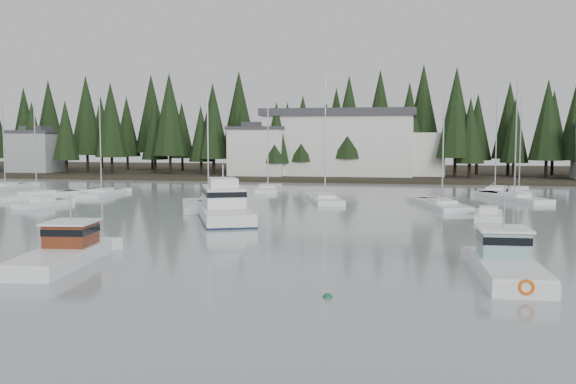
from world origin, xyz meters
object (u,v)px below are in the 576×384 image
(sailboat_13, at_px, (495,192))
(sailboat_6, at_px, (325,201))
(sailboat_10, at_px, (5,189))
(sailboat_5, at_px, (209,207))
(sailboat_11, at_px, (514,200))
(cabin_cruiser_center, at_px, (224,210))
(lobster_boat_teal, at_px, (507,267))
(sailboat_8, at_px, (102,195))
(sailboat_9, at_px, (268,190))
(runabout_1, at_px, (489,217))
(house_west, at_px, (259,150))
(runabout_0, at_px, (42,205))
(harbor_inn, at_px, (352,143))
(sailboat_4, at_px, (519,193))
(lobster_boat_brown, at_px, (60,255))
(house_far_west, at_px, (36,150))
(sailboat_7, at_px, (442,207))
(sailboat_12, at_px, (37,197))

(sailboat_13, bearing_deg, sailboat_6, 141.13)
(sailboat_6, relative_size, sailboat_10, 1.19)
(sailboat_5, xyz_separation_m, sailboat_11, (30.15, 13.49, 0.03))
(cabin_cruiser_center, distance_m, lobster_boat_teal, 27.49)
(sailboat_5, relative_size, sailboat_8, 0.97)
(sailboat_8, bearing_deg, lobster_boat_teal, -135.74)
(sailboat_9, bearing_deg, runabout_1, -143.03)
(house_west, relative_size, runabout_0, 1.53)
(harbor_inn, bearing_deg, house_west, -167.48)
(sailboat_4, relative_size, runabout_1, 2.17)
(lobster_boat_brown, relative_size, sailboat_5, 0.78)
(sailboat_11, bearing_deg, house_far_west, 40.70)
(lobster_boat_brown, xyz_separation_m, runabout_0, (-17.34, 25.75, -0.34))
(house_far_west, relative_size, cabin_cruiser_center, 0.66)
(sailboat_5, relative_size, sailboat_13, 0.91)
(lobster_boat_brown, distance_m, sailboat_7, 39.11)
(sailboat_6, height_order, sailboat_8, sailboat_6)
(lobster_boat_brown, height_order, sailboat_6, sailboat_6)
(harbor_inn, relative_size, sailboat_9, 2.59)
(house_far_west, relative_size, sailboat_6, 0.62)
(sailboat_5, height_order, sailboat_13, sailboat_13)
(house_west, xyz_separation_m, runabout_1, (31.60, -47.26, -4.52))
(house_west, height_order, lobster_boat_brown, house_west)
(house_far_west, bearing_deg, sailboat_8, -48.86)
(sailboat_4, xyz_separation_m, sailboat_6, (-21.74, -14.63, 0.01))
(sailboat_4, bearing_deg, runabout_1, 173.72)
(sailboat_6, bearing_deg, cabin_cruiser_center, 141.29)
(sailboat_5, relative_size, sailboat_11, 0.81)
(cabin_cruiser_center, distance_m, sailboat_11, 33.85)
(runabout_1, bearing_deg, sailboat_6, 60.71)
(cabin_cruiser_center, height_order, sailboat_4, sailboat_4)
(sailboat_4, xyz_separation_m, sailboat_5, (-31.99, -22.63, -0.02))
(house_far_west, relative_size, sailboat_13, 0.69)
(house_far_west, bearing_deg, lobster_boat_brown, -56.59)
(house_west, xyz_separation_m, lobster_boat_brown, (6.70, -71.84, -4.18))
(house_far_west, xyz_separation_m, sailboat_7, (70.07, -41.09, -4.36))
(lobster_boat_brown, height_order, sailboat_9, sailboat_9)
(sailboat_4, relative_size, runabout_0, 2.00)
(house_far_west, relative_size, sailboat_4, 0.68)
(sailboat_13, bearing_deg, sailboat_5, 141.33)
(sailboat_13, distance_m, runabout_0, 51.84)
(sailboat_4, relative_size, sailboat_12, 1.12)
(lobster_boat_brown, relative_size, lobster_boat_teal, 1.08)
(sailboat_4, relative_size, sailboat_11, 0.90)
(runabout_0, bearing_deg, sailboat_7, -69.27)
(sailboat_13, bearing_deg, sailboat_10, 109.73)
(harbor_inn, height_order, sailboat_11, sailboat_11)
(sailboat_9, bearing_deg, harbor_inn, -25.63)
(runabout_1, bearing_deg, lobster_boat_brown, 141.37)
(lobster_boat_teal, distance_m, sailboat_11, 40.58)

